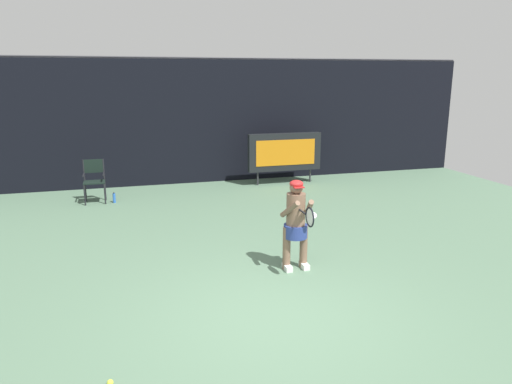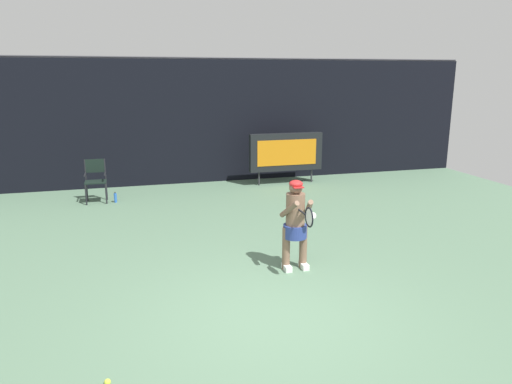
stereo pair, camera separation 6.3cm
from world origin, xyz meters
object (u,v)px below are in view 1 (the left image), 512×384
tennis_racket (309,217)px  umpire_chair (94,178)px  scoreboard (285,152)px  tennis_ball_loose (110,383)px  water_bottle (114,198)px  tennis_player (296,221)px

tennis_racket → umpire_chair: bearing=139.2°
scoreboard → tennis_racket: 6.95m
scoreboard → tennis_ball_loose: 9.85m
tennis_ball_loose → tennis_racket: bearing=32.0°
scoreboard → water_bottle: bearing=-169.6°
water_bottle → tennis_racket: size_ratio=0.44×
umpire_chair → water_bottle: (0.45, -0.19, -0.50)m
tennis_racket → tennis_player: bearing=109.8°
tennis_player → tennis_racket: (0.00, -0.55, 0.23)m
scoreboard → tennis_player: (-1.94, -6.11, -0.12)m
water_bottle → scoreboard: bearing=10.4°
scoreboard → tennis_ball_loose: scoreboard is taller
scoreboard → tennis_player: 6.42m
tennis_racket → tennis_ball_loose: bearing=-128.4°
scoreboard → water_bottle: (-4.87, -0.90, -0.82)m
water_bottle → tennis_racket: 6.54m
tennis_racket → scoreboard: bearing=93.4°
umpire_chair → tennis_player: size_ratio=0.72×
umpire_chair → tennis_player: (3.38, -5.41, 0.21)m
scoreboard → umpire_chair: 5.38m
umpire_chair → tennis_ball_loose: (0.44, -7.80, -0.58)m
umpire_chair → tennis_racket: tennis_racket is taller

